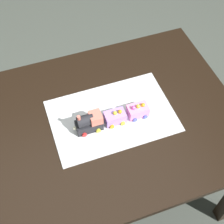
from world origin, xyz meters
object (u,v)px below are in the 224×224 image
at_px(cake_car_flatbed_lavender, 115,117).
at_px(cake_car_caboose_bubblegum, 138,110).
at_px(dining_table, 99,134).
at_px(cake_locomotive, 89,122).

relative_size(cake_car_flatbed_lavender, cake_car_caboose_bubblegum, 1.00).
distance_m(dining_table, cake_locomotive, 0.17).
bearing_deg(cake_locomotive, cake_car_flatbed_lavender, -0.00).
bearing_deg(cake_car_flatbed_lavender, cake_locomotive, 180.00).
relative_size(cake_locomotive, cake_car_caboose_bubblegum, 1.40).
bearing_deg(cake_car_caboose_bubblegum, cake_locomotive, 180.00).
bearing_deg(dining_table, cake_car_flatbed_lavender, -15.44).
height_order(dining_table, cake_car_flatbed_lavender, cake_car_flatbed_lavender).
xyz_separation_m(dining_table, cake_locomotive, (-0.05, -0.02, 0.16)).
height_order(dining_table, cake_car_caboose_bubblegum, cake_car_caboose_bubblegum).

